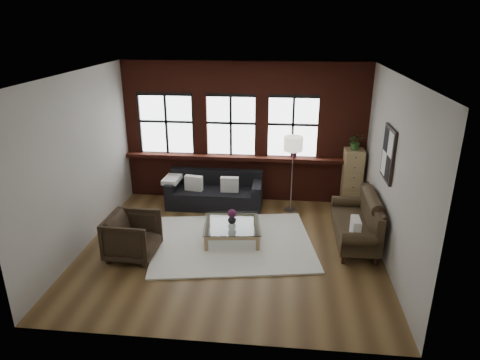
# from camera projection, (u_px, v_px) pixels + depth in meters

# --- Properties ---
(floor) EXTENTS (5.50, 5.50, 0.00)m
(floor) POSITION_uv_depth(u_px,v_px,m) (231.00, 248.00, 8.04)
(floor) COLOR brown
(floor) RESTS_ON ground
(ceiling) EXTENTS (5.50, 5.50, 0.00)m
(ceiling) POSITION_uv_depth(u_px,v_px,m) (230.00, 74.00, 6.90)
(ceiling) COLOR white
(ceiling) RESTS_ON ground
(wall_back) EXTENTS (5.50, 0.00, 5.50)m
(wall_back) POSITION_uv_depth(u_px,v_px,m) (244.00, 132.00, 9.80)
(wall_back) COLOR #ADABA1
(wall_back) RESTS_ON ground
(wall_front) EXTENTS (5.50, 0.00, 5.50)m
(wall_front) POSITION_uv_depth(u_px,v_px,m) (205.00, 235.00, 5.15)
(wall_front) COLOR #ADABA1
(wall_front) RESTS_ON ground
(wall_left) EXTENTS (0.00, 5.00, 5.00)m
(wall_left) POSITION_uv_depth(u_px,v_px,m) (80.00, 163.00, 7.74)
(wall_left) COLOR #ADABA1
(wall_left) RESTS_ON ground
(wall_right) EXTENTS (0.00, 5.00, 5.00)m
(wall_right) POSITION_uv_depth(u_px,v_px,m) (392.00, 173.00, 7.20)
(wall_right) COLOR #ADABA1
(wall_right) RESTS_ON ground
(brick_backwall) EXTENTS (5.50, 0.12, 3.20)m
(brick_backwall) POSITION_uv_depth(u_px,v_px,m) (244.00, 133.00, 9.74)
(brick_backwall) COLOR #4F1C12
(brick_backwall) RESTS_ON floor
(sill_ledge) EXTENTS (5.50, 0.30, 0.08)m
(sill_ledge) POSITION_uv_depth(u_px,v_px,m) (244.00, 158.00, 9.85)
(sill_ledge) COLOR #4F1C12
(sill_ledge) RESTS_ON brick_backwall
(window_left) EXTENTS (1.38, 0.10, 1.50)m
(window_left) POSITION_uv_depth(u_px,v_px,m) (167.00, 125.00, 9.87)
(window_left) COLOR black
(window_left) RESTS_ON brick_backwall
(window_mid) EXTENTS (1.38, 0.10, 1.50)m
(window_mid) POSITION_uv_depth(u_px,v_px,m) (231.00, 126.00, 9.72)
(window_mid) COLOR black
(window_mid) RESTS_ON brick_backwall
(window_right) EXTENTS (1.38, 0.10, 1.50)m
(window_right) POSITION_uv_depth(u_px,v_px,m) (293.00, 128.00, 9.59)
(window_right) COLOR black
(window_right) RESTS_ON brick_backwall
(wall_poster) EXTENTS (0.05, 0.74, 0.94)m
(wall_poster) POSITION_uv_depth(u_px,v_px,m) (389.00, 154.00, 7.40)
(wall_poster) COLOR black
(wall_poster) RESTS_ON wall_right
(shag_rug) EXTENTS (3.35, 2.82, 0.03)m
(shag_rug) POSITION_uv_depth(u_px,v_px,m) (233.00, 242.00, 8.22)
(shag_rug) COLOR white
(shag_rug) RESTS_ON floor
(dark_sofa) EXTENTS (2.14, 0.86, 0.77)m
(dark_sofa) POSITION_uv_depth(u_px,v_px,m) (215.00, 190.00, 9.73)
(dark_sofa) COLOR black
(dark_sofa) RESTS_ON floor
(pillow_a) EXTENTS (0.42, 0.20, 0.34)m
(pillow_a) POSITION_uv_depth(u_px,v_px,m) (194.00, 183.00, 9.61)
(pillow_a) COLOR white
(pillow_a) RESTS_ON dark_sofa
(pillow_b) EXTENTS (0.41, 0.16, 0.34)m
(pillow_b) POSITION_uv_depth(u_px,v_px,m) (230.00, 184.00, 9.53)
(pillow_b) COLOR white
(pillow_b) RESTS_ON dark_sofa
(vintage_settee) EXTENTS (0.81, 1.82, 0.97)m
(vintage_settee) POSITION_uv_depth(u_px,v_px,m) (355.00, 220.00, 8.08)
(vintage_settee) COLOR #302516
(vintage_settee) RESTS_ON floor
(pillow_settee) EXTENTS (0.14, 0.38, 0.34)m
(pillow_settee) POSITION_uv_depth(u_px,v_px,m) (355.00, 228.00, 7.53)
(pillow_settee) COLOR white
(pillow_settee) RESTS_ON vintage_settee
(armchair) EXTENTS (0.91, 0.89, 0.79)m
(armchair) POSITION_uv_depth(u_px,v_px,m) (133.00, 236.00, 7.65)
(armchair) COLOR black
(armchair) RESTS_ON floor
(coffee_table) EXTENTS (1.19, 1.19, 0.36)m
(coffee_table) POSITION_uv_depth(u_px,v_px,m) (232.00, 231.00, 8.31)
(coffee_table) COLOR tan
(coffee_table) RESTS_ON shag_rug
(vase) EXTENTS (0.17, 0.17, 0.17)m
(vase) POSITION_uv_depth(u_px,v_px,m) (232.00, 219.00, 8.22)
(vase) COLOR #B2B2B2
(vase) RESTS_ON coffee_table
(flowers) EXTENTS (0.17, 0.17, 0.17)m
(flowers) POSITION_uv_depth(u_px,v_px,m) (232.00, 213.00, 8.17)
(flowers) COLOR #541D3D
(flowers) RESTS_ON vase
(drawer_chest) EXTENTS (0.42, 0.42, 1.37)m
(drawer_chest) POSITION_uv_depth(u_px,v_px,m) (352.00, 179.00, 9.57)
(drawer_chest) COLOR tan
(drawer_chest) RESTS_ON floor
(potted_plant_top) EXTENTS (0.36, 0.33, 0.36)m
(potted_plant_top) POSITION_uv_depth(u_px,v_px,m) (356.00, 142.00, 9.26)
(potted_plant_top) COLOR #2D5923
(potted_plant_top) RESTS_ON drawer_chest
(floor_lamp) EXTENTS (0.40, 0.40, 1.86)m
(floor_lamp) POSITION_uv_depth(u_px,v_px,m) (292.00, 172.00, 9.29)
(floor_lamp) COLOR #A5A5A8
(floor_lamp) RESTS_ON floor
(sill_plant) EXTENTS (0.18, 0.15, 0.33)m
(sill_plant) POSITION_uv_depth(u_px,v_px,m) (295.00, 151.00, 9.64)
(sill_plant) COLOR #541D3D
(sill_plant) RESTS_ON sill_ledge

